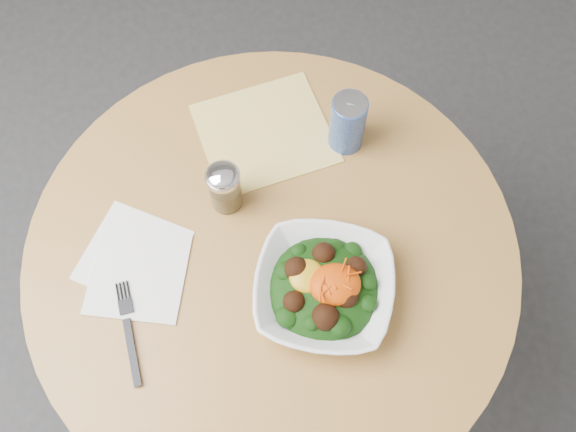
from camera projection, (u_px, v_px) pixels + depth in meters
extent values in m
plane|color=#2D2D30|center=(278.00, 347.00, 1.84)|extent=(6.00, 6.00, 0.00)
cylinder|color=black|center=(277.00, 345.00, 1.83)|extent=(0.52, 0.52, 0.03)
cylinder|color=black|center=(275.00, 311.00, 1.52)|extent=(0.10, 0.10, 0.71)
cylinder|color=#C98B48|center=(272.00, 253.00, 1.18)|extent=(0.90, 0.90, 0.04)
cube|color=#F1B40C|center=(265.00, 133.00, 1.27)|extent=(0.29, 0.28, 0.00)
cube|color=white|center=(133.00, 255.00, 1.16)|extent=(0.23, 0.23, 0.00)
cube|color=white|center=(138.00, 274.00, 1.14)|extent=(0.20, 0.20, 0.00)
imported|color=white|center=(324.00, 289.00, 1.10)|extent=(0.29, 0.29, 0.06)
ellipsoid|color=black|center=(324.00, 289.00, 1.10)|extent=(0.19, 0.19, 0.07)
ellipsoid|color=gold|center=(307.00, 276.00, 1.08)|extent=(0.06, 0.06, 0.02)
ellipsoid|color=#D75104|center=(335.00, 284.00, 1.07)|extent=(0.09, 0.07, 0.04)
cube|color=black|center=(132.00, 352.00, 1.08)|extent=(0.03, 0.12, 0.00)
cube|color=black|center=(124.00, 299.00, 1.12)|extent=(0.03, 0.07, 0.00)
cylinder|color=silver|center=(225.00, 190.00, 1.16)|extent=(0.06, 0.06, 0.09)
cylinder|color=#9D8149|center=(226.00, 195.00, 1.18)|extent=(0.05, 0.05, 0.05)
cylinder|color=silver|center=(223.00, 177.00, 1.12)|extent=(0.06, 0.06, 0.01)
ellipsoid|color=silver|center=(222.00, 175.00, 1.11)|extent=(0.06, 0.06, 0.03)
cylinder|color=navy|center=(348.00, 123.00, 1.20)|extent=(0.07, 0.07, 0.12)
cylinder|color=silver|center=(351.00, 103.00, 1.14)|extent=(0.06, 0.06, 0.00)
cube|color=silver|center=(352.00, 99.00, 1.15)|extent=(0.02, 0.02, 0.00)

